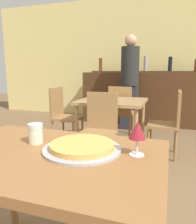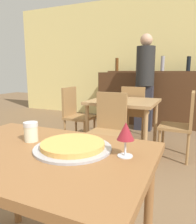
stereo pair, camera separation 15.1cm
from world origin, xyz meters
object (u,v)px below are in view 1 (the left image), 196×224
Objects in this scene: chair_far_side_right at (170,120)px; chair_far_side_left at (63,112)px; chair_far_side_back at (121,109)px; person_standing at (130,79)px; cheese_shaker at (36,133)px; wine_glass at (137,131)px; chair_far_side_front at (100,125)px; pizza_tray at (82,147)px.

chair_far_side_left is at bearing -90.00° from chair_far_side_right.
person_standing is (0.02, 0.64, 0.48)m from chair_far_side_back.
cheese_shaker is 3.23m from person_standing.
wine_glass is (-0.15, -2.00, 0.37)m from chair_far_side_right.
chair_far_side_front is 8.31× the size of cheese_shaker.
chair_far_side_back is at bearing -91.83° from person_standing.
person_standing is (-0.36, 3.25, 0.21)m from pizza_tray.
wine_glass is (0.64, -1.42, 0.37)m from chair_far_side_front.
chair_far_side_right is at bearing -57.98° from person_standing.
chair_far_side_left is 1.57m from chair_far_side_right.
person_standing is (-0.77, 1.22, 0.48)m from chair_far_side_right.
chair_far_side_right is 1.52m from person_standing.
chair_far_side_front is 2.30× the size of pizza_tray.
pizza_tray is 0.28m from cheese_shaker.
cheese_shaker is (0.89, -2.00, 0.31)m from chair_far_side_left.
chair_far_side_back is 2.65m from pizza_tray.
chair_far_side_right is at bearing -90.00° from chair_far_side_left.
pizza_tray is (0.38, -2.60, 0.27)m from chair_far_side_back.
chair_far_side_left reaches higher than pizza_tray.
chair_far_side_right is 2.08m from pizza_tray.
chair_far_side_front is 0.49× the size of person_standing.
chair_far_side_front and chair_far_side_back have the same top height.
chair_far_side_back is 8.31× the size of cheese_shaker.
chair_far_side_left is 0.49× the size of person_standing.
chair_far_side_front reaches higher than cheese_shaker.
cheese_shaker is (0.10, -1.42, 0.31)m from chair_far_side_front.
wine_glass is at bearing 0.16° from cheese_shaker.
person_standing is at bearing 100.83° from wine_glass.
cheese_shaker is at bearing 92.22° from chair_far_side_back.
chair_far_side_left is at bearing -123.38° from person_standing.
chair_far_side_left is 1.00× the size of chair_far_side_right.
cheese_shaker is at bearing -88.59° from person_standing.
cheese_shaker is 0.67× the size of wine_glass.
wine_glass is at bearing -65.81° from chair_far_side_front.
wine_glass is at bearing 103.87° from chair_far_side_back.
chair_far_side_left and chair_far_side_right have the same top height.
chair_far_side_right is 2.14m from cheese_shaker.
chair_far_side_front reaches higher than pizza_tray.
pizza_tray is at bearing -11.47° from chair_far_side_right.
chair_far_side_back is 1.00× the size of chair_far_side_right.
person_standing reaches higher than wine_glass.
chair_far_side_front is 1.51m from pizza_tray.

